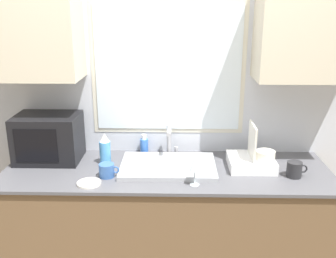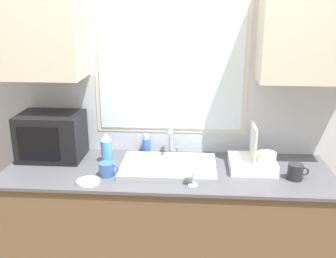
# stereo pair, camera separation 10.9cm
# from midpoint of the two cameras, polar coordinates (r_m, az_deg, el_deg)

# --- Properties ---
(countertop) EXTENTS (2.08, 0.68, 0.90)m
(countertop) POSITION_cam_midpoint_polar(r_m,az_deg,el_deg) (2.74, -1.34, -14.50)
(countertop) COLOR brown
(countertop) RESTS_ON ground_plane
(wall_back) EXTENTS (6.00, 0.38, 2.60)m
(wall_back) POSITION_cam_midpoint_polar(r_m,az_deg,el_deg) (2.68, -1.16, 6.69)
(wall_back) COLOR silver
(wall_back) RESTS_ON ground_plane
(sink_basin) EXTENTS (0.61, 0.42, 0.03)m
(sink_basin) POSITION_cam_midpoint_polar(r_m,az_deg,el_deg) (2.53, -1.21, -5.42)
(sink_basin) COLOR #9EA0A5
(sink_basin) RESTS_ON countertop
(faucet) EXTENTS (0.08, 0.17, 0.21)m
(faucet) POSITION_cam_midpoint_polar(r_m,az_deg,el_deg) (2.69, -0.92, -1.41)
(faucet) COLOR #99999E
(faucet) RESTS_ON countertop
(microwave) EXTENTS (0.42, 0.31, 0.31)m
(microwave) POSITION_cam_midpoint_polar(r_m,az_deg,el_deg) (2.75, -18.06, -1.24)
(microwave) COLOR black
(microwave) RESTS_ON countertop
(dish_rack) EXTENTS (0.29, 0.28, 0.29)m
(dish_rack) POSITION_cam_midpoint_polar(r_m,az_deg,el_deg) (2.57, 11.03, -4.42)
(dish_rack) COLOR white
(dish_rack) RESTS_ON countertop
(spray_bottle) EXTENTS (0.07, 0.07, 0.21)m
(spray_bottle) POSITION_cam_midpoint_polar(r_m,az_deg,el_deg) (2.62, -10.31, -2.93)
(spray_bottle) COLOR #4C99D8
(spray_bottle) RESTS_ON countertop
(soap_bottle) EXTENTS (0.06, 0.06, 0.14)m
(soap_bottle) POSITION_cam_midpoint_polar(r_m,az_deg,el_deg) (2.78, -4.60, -2.37)
(soap_bottle) COLOR blue
(soap_bottle) RESTS_ON countertop
(mug_near_sink) EXTENTS (0.12, 0.09, 0.08)m
(mug_near_sink) POSITION_cam_midpoint_polar(r_m,az_deg,el_deg) (2.44, -10.12, -5.94)
(mug_near_sink) COLOR #335999
(mug_near_sink) RESTS_ON countertop
(wine_glass) EXTENTS (0.06, 0.06, 0.18)m
(wine_glass) POSITION_cam_midpoint_polar(r_m,az_deg,el_deg) (2.26, 2.55, -5.14)
(wine_glass) COLOR silver
(wine_glass) RESTS_ON countertop
(mug_by_rack) EXTENTS (0.13, 0.09, 0.10)m
(mug_by_rack) POSITION_cam_midpoint_polar(r_m,az_deg,el_deg) (2.50, 16.70, -5.65)
(mug_by_rack) COLOR #262628
(mug_by_rack) RESTS_ON countertop
(small_plate) EXTENTS (0.14, 0.14, 0.01)m
(small_plate) POSITION_cam_midpoint_polar(r_m,az_deg,el_deg) (2.38, -12.69, -7.69)
(small_plate) COLOR silver
(small_plate) RESTS_ON countertop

